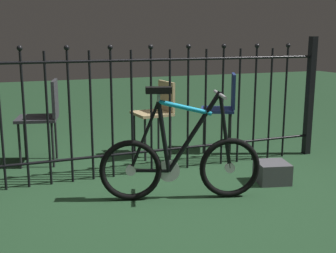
{
  "coord_description": "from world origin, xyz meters",
  "views": [
    {
      "loc": [
        -1.29,
        -3.09,
        1.3
      ],
      "look_at": [
        0.01,
        0.21,
        0.55
      ],
      "focal_mm": 45.96,
      "sensor_mm": 36.0,
      "label": 1
    }
  ],
  "objects_px": {
    "chair_charcoal": "(45,113)",
    "chair_tan": "(158,109)",
    "bicycle": "(181,162)",
    "display_crate": "(272,172)",
    "chair_navy": "(224,104)"
  },
  "relations": [
    {
      "from": "chair_charcoal",
      "to": "chair_tan",
      "type": "bearing_deg",
      "value": -6.38
    },
    {
      "from": "chair_charcoal",
      "to": "bicycle",
      "type": "bearing_deg",
      "value": -57.87
    },
    {
      "from": "bicycle",
      "to": "chair_charcoal",
      "type": "height_order",
      "value": "bicycle"
    },
    {
      "from": "chair_tan",
      "to": "display_crate",
      "type": "height_order",
      "value": "chair_tan"
    },
    {
      "from": "chair_tan",
      "to": "chair_navy",
      "type": "bearing_deg",
      "value": -6.17
    },
    {
      "from": "bicycle",
      "to": "chair_tan",
      "type": "xyz_separation_m",
      "value": [
        0.28,
        1.29,
        0.2
      ]
    },
    {
      "from": "display_crate",
      "to": "bicycle",
      "type": "bearing_deg",
      "value": -176.13
    },
    {
      "from": "bicycle",
      "to": "chair_navy",
      "type": "bearing_deg",
      "value": 48.88
    },
    {
      "from": "chair_navy",
      "to": "display_crate",
      "type": "bearing_deg",
      "value": -96.39
    },
    {
      "from": "chair_charcoal",
      "to": "chair_tan",
      "type": "xyz_separation_m",
      "value": [
        1.18,
        -0.13,
        -0.02
      ]
    },
    {
      "from": "bicycle",
      "to": "chair_charcoal",
      "type": "bearing_deg",
      "value": 122.13
    },
    {
      "from": "chair_charcoal",
      "to": "display_crate",
      "type": "xyz_separation_m",
      "value": [
        1.82,
        -1.36,
        -0.44
      ]
    },
    {
      "from": "bicycle",
      "to": "chair_navy",
      "type": "distance_m",
      "value": 1.62
    },
    {
      "from": "display_crate",
      "to": "chair_navy",
      "type": "bearing_deg",
      "value": 83.61
    },
    {
      "from": "bicycle",
      "to": "chair_charcoal",
      "type": "relative_size",
      "value": 1.46
    }
  ]
}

